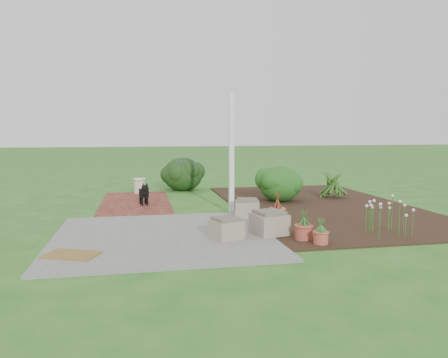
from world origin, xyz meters
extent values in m
plane|color=#2B5F1E|center=(0.00, 0.00, 0.00)|extent=(80.00, 80.00, 0.00)
cube|color=#60605D|center=(-1.25, -1.75, 0.02)|extent=(3.50, 3.50, 0.04)
cube|color=maroon|center=(-1.70, 1.75, 0.02)|extent=(1.60, 3.50, 0.04)
cube|color=black|center=(2.50, 0.50, 0.01)|extent=(4.00, 7.00, 0.03)
cube|color=white|center=(0.30, 0.10, 1.25)|extent=(0.10, 0.10, 2.50)
cube|color=#736356|center=(0.48, -2.02, 0.21)|extent=(0.62, 0.62, 0.34)
cube|color=gray|center=(-0.27, -2.16, 0.19)|extent=(0.56, 0.56, 0.29)
cube|color=gray|center=(0.48, -0.54, 0.20)|extent=(0.56, 0.56, 0.31)
cube|color=brown|center=(-2.55, -2.68, 0.05)|extent=(0.84, 0.71, 0.02)
cube|color=black|center=(-1.51, 1.31, 0.31)|extent=(0.22, 0.40, 0.17)
cylinder|color=black|center=(-1.54, 1.17, 0.13)|extent=(0.05, 0.05, 0.19)
cylinder|color=black|center=(-1.43, 1.18, 0.13)|extent=(0.05, 0.05, 0.19)
cylinder|color=black|center=(-1.58, 1.44, 0.13)|extent=(0.05, 0.05, 0.19)
cylinder|color=black|center=(-1.47, 1.45, 0.13)|extent=(0.05, 0.05, 0.19)
sphere|color=black|center=(-1.47, 1.08, 0.45)|extent=(0.16, 0.16, 0.16)
cone|color=black|center=(-1.54, 1.51, 0.43)|extent=(0.08, 0.12, 0.14)
cylinder|color=beige|center=(-1.60, 3.22, 0.24)|extent=(0.38, 0.38, 0.40)
ellipsoid|color=#0F3B0B|center=(1.77, 1.29, 0.47)|extent=(1.21, 1.21, 0.87)
cylinder|color=#AD603A|center=(0.96, -0.98, 0.15)|extent=(0.36, 0.36, 0.25)
cylinder|color=#9E4335|center=(0.92, -2.43, 0.14)|extent=(0.36, 0.36, 0.23)
cylinder|color=#A34C37|center=(1.08, -2.73, 0.13)|extent=(0.28, 0.28, 0.19)
ellipsoid|color=black|center=(-0.34, 3.89, 0.49)|extent=(1.24, 1.24, 0.99)
camera|label=1|loc=(-1.63, -8.81, 1.74)|focal=35.00mm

